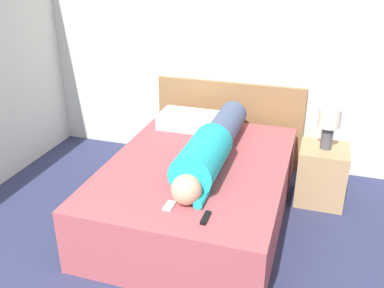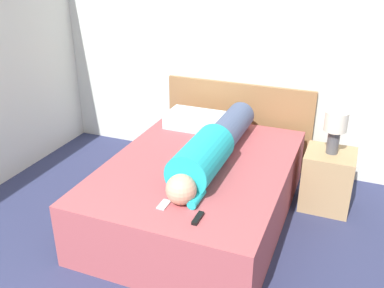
{
  "view_description": "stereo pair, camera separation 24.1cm",
  "coord_description": "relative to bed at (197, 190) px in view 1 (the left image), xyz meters",
  "views": [
    {
      "loc": [
        1.14,
        -0.95,
        2.26
      ],
      "look_at": [
        0.19,
        2.07,
        0.8
      ],
      "focal_mm": 40.0,
      "sensor_mm": 36.0,
      "label": 1
    },
    {
      "loc": [
        1.37,
        -0.87,
        2.26
      ],
      "look_at": [
        0.19,
        2.07,
        0.8
      ],
      "focal_mm": 40.0,
      "sensor_mm": 36.0,
      "label": 2
    }
  ],
  "objects": [
    {
      "name": "nightstand",
      "position": [
        1.06,
        0.62,
        0.01
      ],
      "size": [
        0.45,
        0.43,
        0.56
      ],
      "color": "tan",
      "rests_on": "ground_plane"
    },
    {
      "name": "bed",
      "position": [
        0.0,
        0.0,
        0.0
      ],
      "size": [
        1.52,
        2.09,
        0.55
      ],
      "color": "#A84C51",
      "rests_on": "ground_plane"
    },
    {
      "name": "pillow_near_headboard",
      "position": [
        -0.31,
        0.76,
        0.35
      ],
      "size": [
        0.63,
        0.36,
        0.15
      ],
      "color": "white",
      "rests_on": "bed"
    },
    {
      "name": "tv_remote",
      "position": [
        0.3,
        -0.8,
        0.28
      ],
      "size": [
        0.04,
        0.15,
        0.02
      ],
      "color": "black",
      "rests_on": "bed"
    },
    {
      "name": "table_lamp",
      "position": [
        1.06,
        0.62,
        0.54
      ],
      "size": [
        0.2,
        0.2,
        0.39
      ],
      "color": "#4C4C51",
      "rests_on": "nightstand"
    },
    {
      "name": "headboard",
      "position": [
        0.0,
        1.2,
        0.19
      ],
      "size": [
        1.64,
        0.04,
        0.93
      ],
      "color": "olive",
      "rests_on": "ground_plane"
    },
    {
      "name": "wall_back",
      "position": [
        -0.19,
        1.27,
        1.03
      ],
      "size": [
        5.06,
        0.06,
        2.6
      ],
      "color": "silver",
      "rests_on": "ground_plane"
    },
    {
      "name": "person_lying",
      "position": [
        0.11,
        0.03,
        0.42
      ],
      "size": [
        0.34,
        1.69,
        0.34
      ],
      "color": "tan",
      "rests_on": "bed"
    },
    {
      "name": "cell_phone",
      "position": [
        0.01,
        -0.72,
        0.28
      ],
      "size": [
        0.06,
        0.13,
        0.01
      ],
      "color": "#B2B7BC",
      "rests_on": "bed"
    }
  ]
}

